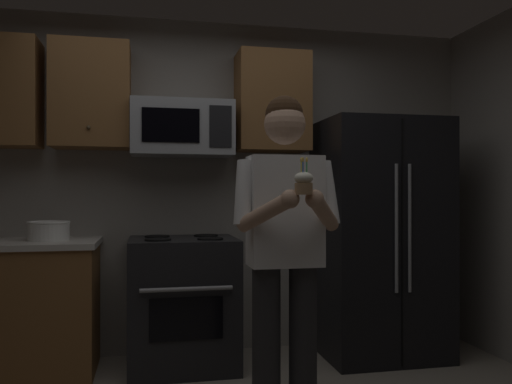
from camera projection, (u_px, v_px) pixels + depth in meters
name	position (u px, v px, depth m)	size (l,w,h in m)	color
wall_back	(199.00, 186.00, 4.14)	(4.40, 0.10, 2.60)	gray
oven_range	(183.00, 302.00, 3.73)	(0.76, 0.70, 0.93)	black
microwave	(182.00, 129.00, 3.85)	(0.74, 0.41, 0.40)	#9EA0A5
refrigerator	(380.00, 238.00, 4.00)	(0.90, 0.75, 1.80)	black
cabinet_row_upper	(102.00, 96.00, 3.78)	(2.78, 0.36, 0.76)	brown
bowl_large_white	(49.00, 230.00, 3.57)	(0.28, 0.28, 0.13)	white
person	(285.00, 240.00, 2.73)	(0.60, 0.48, 1.76)	#262628
cupcake	(304.00, 183.00, 2.41)	(0.09, 0.09, 0.17)	#A87F56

